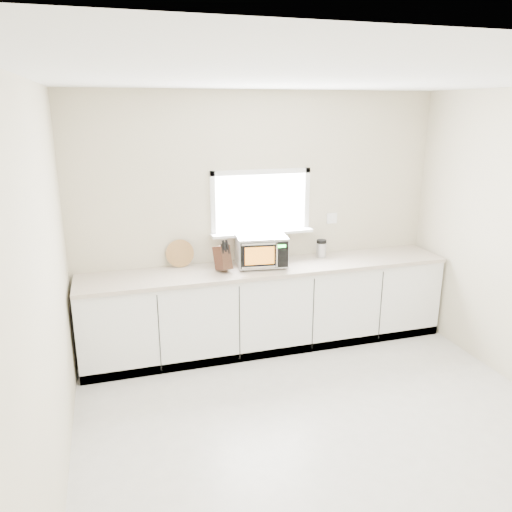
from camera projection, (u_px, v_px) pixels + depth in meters
name	position (u px, v px, depth m)	size (l,w,h in m)	color
ground	(334.00, 438.00, 3.96)	(4.00, 4.00, 0.00)	beige
back_wall	(260.00, 219.00, 5.41)	(4.00, 0.17, 2.70)	beige
cabinets	(268.00, 308.00, 5.40)	(3.92, 0.60, 0.88)	white
countertop	(269.00, 268.00, 5.26)	(3.92, 0.64, 0.04)	beige
microwave	(261.00, 250.00, 5.22)	(0.55, 0.47, 0.33)	black
knife_block	(223.00, 257.00, 5.05)	(0.18, 0.26, 0.34)	#422317
cutting_board	(180.00, 253.00, 5.19)	(0.29, 0.29, 0.02)	#AF8544
coffee_grinder	(321.00, 248.00, 5.55)	(0.13, 0.13, 0.20)	#B1B3B9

